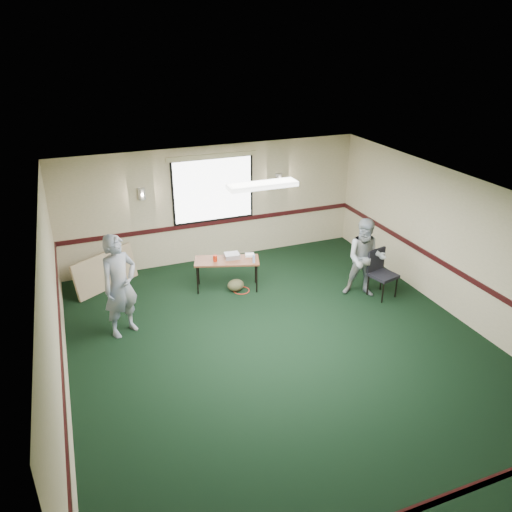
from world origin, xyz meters
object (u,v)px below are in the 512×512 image
object	(u,v)px
projector	(232,256)
conference_chair	(380,269)
person_left	(120,286)
person_right	(365,258)
folding_table	(227,262)

from	to	relation	value
projector	conference_chair	world-z (taller)	conference_chair
conference_chair	person_left	bearing A→B (deg)	160.63
person_left	person_right	size ratio (longest dim) A/B	1.15
projector	conference_chair	size ratio (longest dim) A/B	0.31
conference_chair	person_right	xyz separation A→B (m)	(-0.31, 0.09, 0.26)
folding_table	person_right	bearing A→B (deg)	-9.02
folding_table	projector	distance (m)	0.17
folding_table	person_right	distance (m)	2.83
folding_table	projector	bearing A→B (deg)	39.21
person_left	person_right	bearing A→B (deg)	-32.96
folding_table	person_left	size ratio (longest dim) A/B	0.75
folding_table	person_right	size ratio (longest dim) A/B	0.86
projector	person_right	xyz separation A→B (m)	(2.38, -1.33, 0.11)
folding_table	person_right	xyz separation A→B (m)	(2.51, -1.28, 0.21)
person_right	conference_chair	bearing A→B (deg)	13.29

